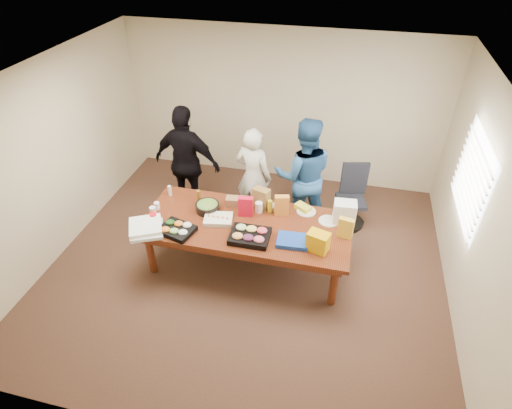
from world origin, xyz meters
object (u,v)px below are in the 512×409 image
(person_center, at_px, (253,177))
(salad_bowl, at_px, (208,207))
(conference_table, at_px, (247,244))
(person_right, at_px, (303,175))
(office_chair, at_px, (351,199))
(sheet_cake, at_px, (218,219))

(person_center, xyz_separation_m, salad_bowl, (-0.44, -0.91, -0.01))
(conference_table, distance_m, person_right, 1.37)
(conference_table, height_order, office_chair, office_chair)
(office_chair, bearing_deg, salad_bowl, -163.63)
(conference_table, height_order, salad_bowl, salad_bowl)
(person_center, relative_size, person_right, 0.88)
(office_chair, height_order, person_center, person_center)
(office_chair, distance_m, person_center, 1.57)
(salad_bowl, bearing_deg, office_chair, 29.74)
(conference_table, relative_size, person_right, 1.52)
(office_chair, relative_size, sheet_cake, 2.63)
(conference_table, relative_size, sheet_cake, 7.48)
(person_center, bearing_deg, salad_bowl, 77.21)
(conference_table, height_order, sheet_cake, sheet_cake)
(salad_bowl, bearing_deg, sheet_cake, -42.02)
(conference_table, height_order, person_center, person_center)
(person_center, xyz_separation_m, sheet_cake, (-0.22, -1.10, -0.03))
(office_chair, relative_size, person_center, 0.61)
(person_right, bearing_deg, sheet_cake, 37.97)
(person_right, distance_m, sheet_cake, 1.52)
(sheet_cake, height_order, salad_bowl, salad_bowl)
(salad_bowl, bearing_deg, person_right, 38.47)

